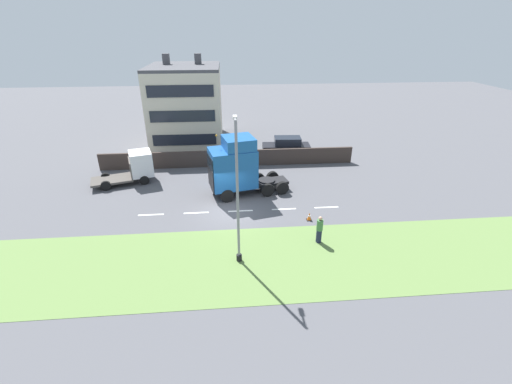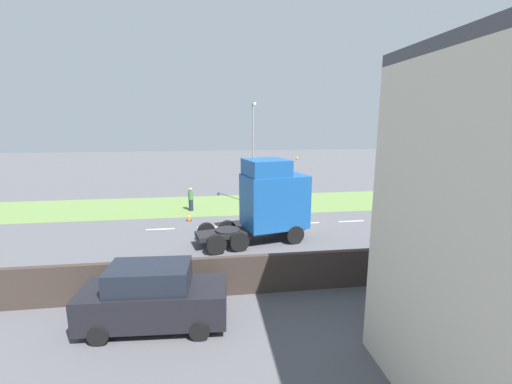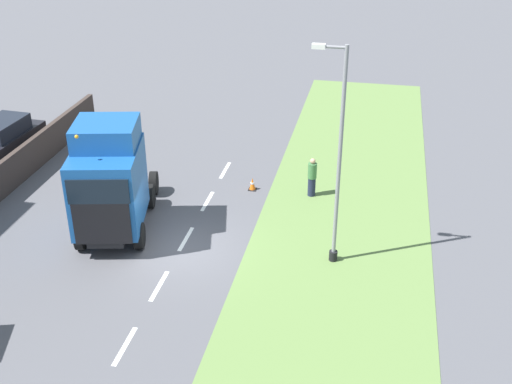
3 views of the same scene
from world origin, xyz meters
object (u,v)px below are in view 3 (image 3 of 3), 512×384
object	(u,v)px
lorry_cab	(110,182)
traffic_cone_lead	(252,184)
pedestrian	(312,178)
parked_car	(4,143)
lamp_post	(337,168)

from	to	relation	value
lorry_cab	traffic_cone_lead	distance (m)	6.98
pedestrian	traffic_cone_lead	distance (m)	2.76
parked_car	lamp_post	xyz separation A→B (m)	(-16.58, 5.51, 2.77)
parked_car	traffic_cone_lead	bearing A→B (deg)	-178.68
traffic_cone_lead	pedestrian	bearing A→B (deg)	179.25
parked_car	traffic_cone_lead	size ratio (longest dim) A/B	8.32
traffic_cone_lead	parked_car	bearing A→B (deg)	-2.19
lamp_post	parked_car	bearing A→B (deg)	-18.39
lorry_cab	pedestrian	size ratio (longest dim) A/B	3.59
lorry_cab	lamp_post	world-z (taller)	lamp_post
pedestrian	traffic_cone_lead	bearing A→B (deg)	-0.75
lorry_cab	lamp_post	distance (m)	8.77
parked_car	pedestrian	world-z (taller)	parked_car
parked_car	pedestrian	bearing A→B (deg)	-178.42
parked_car	pedestrian	size ratio (longest dim) A/B	2.66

